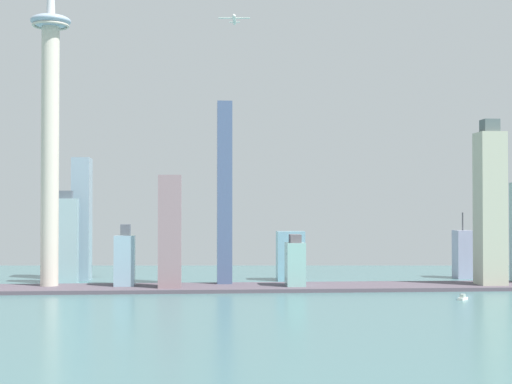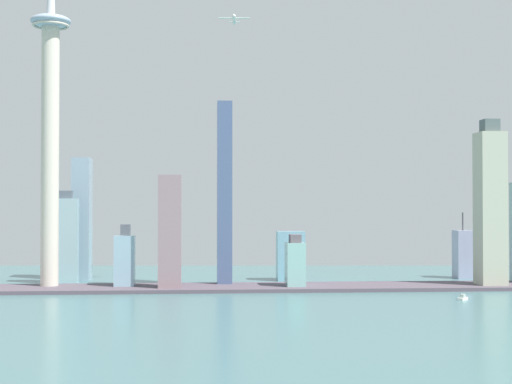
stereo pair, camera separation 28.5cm
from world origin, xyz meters
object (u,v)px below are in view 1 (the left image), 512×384
object	(u,v)px
skyscraper_3	(224,194)
skyscraper_6	(295,264)
skyscraper_11	(170,233)
observation_tower	(50,111)
airplane	(234,19)
skyscraper_0	(82,219)
skyscraper_4	(290,256)
skyscraper_9	(64,240)
skyscraper_2	(125,263)
skyscraper_5	(490,208)
skyscraper_7	(125,258)
boat_0	(463,298)
skyscraper_8	(463,254)

from	to	relation	value
skyscraper_3	skyscraper_6	distance (m)	94.75
skyscraper_6	skyscraper_11	size ratio (longest dim) A/B	0.48
observation_tower	airplane	size ratio (longest dim) A/B	11.95
observation_tower	skyscraper_0	xyz separation A→B (m)	(14.91, 93.43, -99.99)
skyscraper_4	skyscraper_9	world-z (taller)	skyscraper_9
skyscraper_2	airplane	size ratio (longest dim) A/B	1.61
observation_tower	skyscraper_4	bearing A→B (deg)	17.17
skyscraper_2	skyscraper_9	distance (m)	90.20
skyscraper_3	skyscraper_2	bearing A→B (deg)	-167.94
airplane	skyscraper_9	bearing A→B (deg)	-99.00
skyscraper_0	skyscraper_5	world-z (taller)	skyscraper_5
skyscraper_2	skyscraper_5	bearing A→B (deg)	-1.86
skyscraper_3	airplane	bearing A→B (deg)	18.15
skyscraper_4	airplane	bearing A→B (deg)	-137.67
skyscraper_11	skyscraper_7	bearing A→B (deg)	127.58
observation_tower	boat_0	world-z (taller)	observation_tower
skyscraper_2	skyscraper_3	bearing A→B (deg)	12.06
observation_tower	skyscraper_8	bearing A→B (deg)	11.41
skyscraper_4	boat_0	xyz separation A→B (m)	(119.10, -175.52, -23.40)
skyscraper_0	skyscraper_7	size ratio (longest dim) A/B	2.15
boat_0	airplane	world-z (taller)	airplane
skyscraper_4	skyscraper_11	world-z (taller)	skyscraper_11
skyscraper_9	skyscraper_11	world-z (taller)	skyscraper_11
skyscraper_8	boat_0	bearing A→B (deg)	-109.08
skyscraper_0	skyscraper_6	distance (m)	238.19
skyscraper_9	observation_tower	bearing A→B (deg)	-93.86
skyscraper_3	skyscraper_6	xyz separation A→B (m)	(63.26, -29.08, -64.27)
skyscraper_5	skyscraper_9	xyz separation A→B (m)	(-400.47, 71.10, -31.23)
skyscraper_8	boat_0	world-z (taller)	skyscraper_8
skyscraper_2	skyscraper_6	world-z (taller)	skyscraper_6
skyscraper_2	skyscraper_11	xyz separation A→B (m)	(41.37, -16.37, 27.19)
skyscraper_9	boat_0	xyz separation A→B (m)	(344.00, -158.64, -41.38)
skyscraper_8	skyscraper_6	bearing A→B (deg)	-152.41
skyscraper_8	airplane	xyz separation A→B (m)	(-244.08, -67.23, 228.15)
skyscraper_11	boat_0	distance (m)	256.74
skyscraper_3	skyscraper_7	xyz separation A→B (m)	(-94.21, 21.85, -60.95)
skyscraper_6	skyscraper_7	distance (m)	165.53
skyscraper_3	skyscraper_11	world-z (taller)	skyscraper_3
skyscraper_2	boat_0	xyz separation A→B (m)	(279.45, -98.44, -22.80)
skyscraper_8	skyscraper_9	distance (m)	410.53
skyscraper_4	skyscraper_6	distance (m)	86.91
skyscraper_3	skyscraper_11	bearing A→B (deg)	-144.25
skyscraper_7	skyscraper_9	distance (m)	66.56
skyscraper_5	observation_tower	bearing A→B (deg)	177.54
skyscraper_3	skyscraper_8	world-z (taller)	skyscraper_3
skyscraper_5	airplane	size ratio (longest dim) A/B	5.13
skyscraper_8	skyscraper_5	bearing A→B (deg)	-94.89
skyscraper_8	skyscraper_2	bearing A→B (deg)	-165.40
skyscraper_8	skyscraper_9	bearing A→B (deg)	-175.87
skyscraper_8	airplane	distance (m)	340.80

